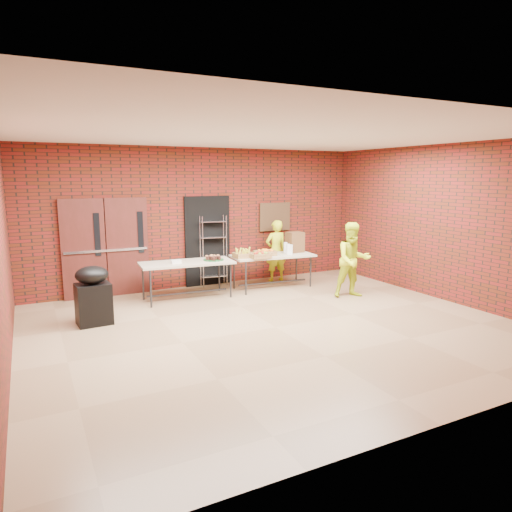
{
  "coord_description": "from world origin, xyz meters",
  "views": [
    {
      "loc": [
        -3.67,
        -6.51,
        2.53
      ],
      "look_at": [
        0.33,
        1.4,
        0.99
      ],
      "focal_mm": 32.0,
      "sensor_mm": 36.0,
      "label": 1
    }
  ],
  "objects_px": {
    "coffee_dispenser": "(295,242)",
    "covered_grill": "(93,295)",
    "table_left": "(187,265)",
    "volunteer_man": "(353,260)",
    "wire_rack": "(214,251)",
    "volunteer_woman": "(276,251)",
    "table_right": "(273,258)"
  },
  "relations": [
    {
      "from": "table_left",
      "to": "volunteer_woman",
      "type": "xyz_separation_m",
      "value": [
        2.48,
        0.63,
        0.03
      ]
    },
    {
      "from": "volunteer_woman",
      "to": "volunteer_man",
      "type": "bearing_deg",
      "value": 109.97
    },
    {
      "from": "coffee_dispenser",
      "to": "wire_rack",
      "type": "bearing_deg",
      "value": 158.37
    },
    {
      "from": "wire_rack",
      "to": "volunteer_man",
      "type": "relative_size",
      "value": 1.04
    },
    {
      "from": "table_left",
      "to": "volunteer_woman",
      "type": "height_order",
      "value": "volunteer_woman"
    },
    {
      "from": "table_right",
      "to": "covered_grill",
      "type": "bearing_deg",
      "value": -161.86
    },
    {
      "from": "table_right",
      "to": "table_left",
      "type": "bearing_deg",
      "value": -173.56
    },
    {
      "from": "table_left",
      "to": "volunteer_woman",
      "type": "distance_m",
      "value": 2.56
    },
    {
      "from": "table_left",
      "to": "volunteer_man",
      "type": "distance_m",
      "value": 3.5
    },
    {
      "from": "table_right",
      "to": "covered_grill",
      "type": "relative_size",
      "value": 1.89
    },
    {
      "from": "covered_grill",
      "to": "volunteer_woman",
      "type": "distance_m",
      "value": 4.72
    },
    {
      "from": "volunteer_woman",
      "to": "volunteer_man",
      "type": "height_order",
      "value": "volunteer_man"
    },
    {
      "from": "table_right",
      "to": "wire_rack",
      "type": "bearing_deg",
      "value": 149.52
    },
    {
      "from": "volunteer_woman",
      "to": "wire_rack",
      "type": "bearing_deg",
      "value": -7.07
    },
    {
      "from": "coffee_dispenser",
      "to": "covered_grill",
      "type": "xyz_separation_m",
      "value": [
        -4.71,
        -1.02,
        -0.5
      ]
    },
    {
      "from": "table_right",
      "to": "covered_grill",
      "type": "distance_m",
      "value": 4.16
    },
    {
      "from": "wire_rack",
      "to": "coffee_dispenser",
      "type": "bearing_deg",
      "value": -12.2
    },
    {
      "from": "table_left",
      "to": "volunteer_man",
      "type": "xyz_separation_m",
      "value": [
        3.19,
        -1.43,
        0.08
      ]
    },
    {
      "from": "table_left",
      "to": "coffee_dispenser",
      "type": "bearing_deg",
      "value": 7.63
    },
    {
      "from": "wire_rack",
      "to": "volunteer_woman",
      "type": "xyz_separation_m",
      "value": [
        1.55,
        -0.22,
        -0.08
      ]
    },
    {
      "from": "volunteer_woman",
      "to": "coffee_dispenser",
      "type": "bearing_deg",
      "value": 117.08
    },
    {
      "from": "coffee_dispenser",
      "to": "covered_grill",
      "type": "height_order",
      "value": "coffee_dispenser"
    },
    {
      "from": "wire_rack",
      "to": "table_left",
      "type": "xyz_separation_m",
      "value": [
        -0.94,
        -0.85,
        -0.1
      ]
    },
    {
      "from": "wire_rack",
      "to": "volunteer_woman",
      "type": "height_order",
      "value": "wire_rack"
    },
    {
      "from": "covered_grill",
      "to": "volunteer_man",
      "type": "distance_m",
      "value": 5.22
    },
    {
      "from": "covered_grill",
      "to": "volunteer_woman",
      "type": "xyz_separation_m",
      "value": [
        4.47,
        1.51,
        0.24
      ]
    },
    {
      "from": "coffee_dispenser",
      "to": "volunteer_man",
      "type": "xyz_separation_m",
      "value": [
        0.47,
        -1.58,
        -0.21
      ]
    },
    {
      "from": "table_left",
      "to": "table_right",
      "type": "xyz_separation_m",
      "value": [
        2.07,
        0.03,
        -0.01
      ]
    },
    {
      "from": "table_left",
      "to": "coffee_dispenser",
      "type": "distance_m",
      "value": 2.74
    },
    {
      "from": "table_left",
      "to": "table_right",
      "type": "relative_size",
      "value": 1.01
    },
    {
      "from": "volunteer_man",
      "to": "volunteer_woman",
      "type": "bearing_deg",
      "value": 123.8
    },
    {
      "from": "table_left",
      "to": "volunteer_man",
      "type": "height_order",
      "value": "volunteer_man"
    }
  ]
}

